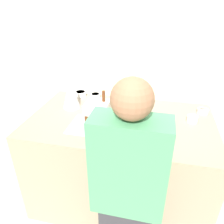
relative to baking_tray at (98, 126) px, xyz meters
The scene contains 16 objects.
ground_plane 0.96m from the baking_tray, 46.77° to the left, with size 12.00×12.00×0.00m, color beige.
wall_back 2.48m from the baking_tray, 86.32° to the left, with size 8.00×0.05×2.60m.
back_cabinet_block 2.17m from the baking_tray, 85.76° to the left, with size 6.00×0.60×0.94m.
kitchen_island 0.52m from the baking_tray, 46.77° to the left, with size 1.58×0.94×0.93m.
baking_tray is the anchor object (origin of this frame).
gingerbread_house 0.12m from the baking_tray, 33.82° to the left, with size 0.18×0.19×0.30m.
decorative_tree 0.47m from the baking_tray, 139.82° to the left, with size 0.16×0.16×0.28m.
candy_bowl_center_rear 0.50m from the baking_tray, 70.98° to the left, with size 0.12×0.12×0.05m.
candy_bowl_behind_tray 0.79m from the baking_tray, 18.88° to the left, with size 0.09×0.09×0.05m.
candy_bowl_far_right 0.66m from the baking_tray, 122.27° to the left, with size 0.12×0.12×0.05m.
candy_bowl_front_corner 0.58m from the baking_tray, 108.70° to the left, with size 0.10×0.10×0.05m.
candy_bowl_beside_tree 0.97m from the baking_tray, 27.16° to the left, with size 0.10×0.10×0.04m.
candy_bowl_near_tray_left 0.38m from the baking_tray, 55.34° to the left, with size 0.11×0.11×0.05m.
candy_bowl_far_left 0.43m from the baking_tray, 102.17° to the left, with size 0.10×0.10×0.04m.
cookbook 0.57m from the baking_tray, 22.37° to the left, with size 0.18×0.13×0.02m.
person 0.65m from the baking_tray, 58.45° to the right, with size 0.41×0.51×1.56m.
Camera 1 is at (0.29, -1.61, 1.87)m, focal length 35.00 mm.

